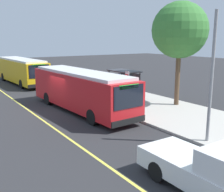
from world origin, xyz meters
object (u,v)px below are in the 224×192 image
transit_bus_main (81,89)px  waiting_bench (125,94)px  transit_bus_second (21,70)px  pickup_truck (217,173)px  route_sign_post (127,85)px  pedestrian_commuter (117,89)px

transit_bus_main → waiting_bench: bearing=98.5°
transit_bus_second → pickup_truck: (27.73, -1.36, -0.76)m
transit_bus_main → transit_bus_second: size_ratio=0.96×
transit_bus_main → route_sign_post: 3.41m
waiting_bench → route_sign_post: bearing=-34.1°
transit_bus_main → pedestrian_commuter: 4.08m
transit_bus_main → pickup_truck: (12.53, -1.44, -0.76)m
pickup_truck → waiting_bench: size_ratio=3.38×
waiting_bench → route_sign_post: (2.62, -1.77, 1.32)m
pedestrian_commuter → pickup_truck: bearing=-21.6°
transit_bus_main → waiting_bench: (-0.68, 4.56, -0.98)m
transit_bus_second → route_sign_post: same height
route_sign_post → pedestrian_commuter: 3.26m
transit_bus_main → waiting_bench: 4.71m
route_sign_post → transit_bus_main: bearing=-124.9°
transit_bus_main → pickup_truck: transit_bus_main is taller
transit_bus_second → waiting_bench: transit_bus_second is taller
waiting_bench → pedestrian_commuter: size_ratio=0.95×
transit_bus_second → waiting_bench: bearing=17.7°
pickup_truck → waiting_bench: 14.51m
waiting_bench → transit_bus_main: bearing=-81.5°
transit_bus_second → waiting_bench: size_ratio=7.23×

